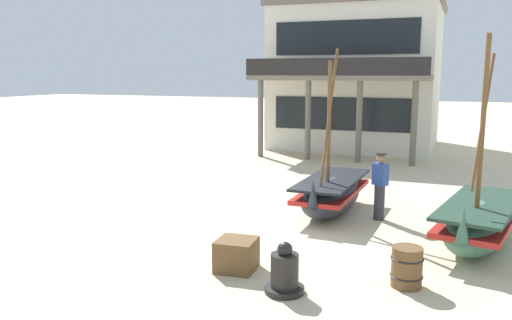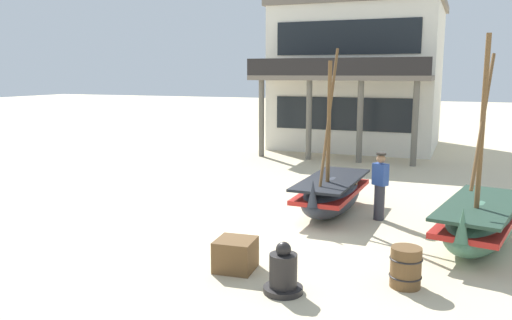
{
  "view_description": "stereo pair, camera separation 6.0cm",
  "coord_description": "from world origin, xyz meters",
  "px_view_note": "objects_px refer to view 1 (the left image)",
  "views": [
    {
      "loc": [
        4.88,
        -11.17,
        3.61
      ],
      "look_at": [
        0.0,
        1.0,
        1.4
      ],
      "focal_mm": 36.32,
      "sensor_mm": 36.0,
      "label": 1
    },
    {
      "loc": [
        4.94,
        -11.15,
        3.61
      ],
      "look_at": [
        0.0,
        1.0,
        1.4
      ],
      "focal_mm": 36.32,
      "sensor_mm": 36.0,
      "label": 2
    }
  ],
  "objects_px": {
    "fishing_boat_near_left": "(331,193)",
    "fisherman_by_hull": "(380,187)",
    "fishing_boat_centre_large": "(479,222)",
    "wooden_barrel": "(407,267)",
    "capstan_winch": "(285,273)",
    "harbor_building_main": "(358,76)",
    "cargo_crate": "(236,255)"
  },
  "relations": [
    {
      "from": "fisherman_by_hull",
      "to": "capstan_winch",
      "type": "bearing_deg",
      "value": -98.88
    },
    {
      "from": "fishing_boat_near_left",
      "to": "cargo_crate",
      "type": "distance_m",
      "value": 4.6
    },
    {
      "from": "fisherman_by_hull",
      "to": "cargo_crate",
      "type": "relative_size",
      "value": 2.41
    },
    {
      "from": "wooden_barrel",
      "to": "cargo_crate",
      "type": "bearing_deg",
      "value": -172.78
    },
    {
      "from": "fishing_boat_centre_large",
      "to": "fisherman_by_hull",
      "type": "distance_m",
      "value": 2.62
    },
    {
      "from": "fishing_boat_centre_large",
      "to": "fishing_boat_near_left",
      "type": "bearing_deg",
      "value": 157.32
    },
    {
      "from": "capstan_winch",
      "to": "fishing_boat_centre_large",
      "type": "bearing_deg",
      "value": 50.63
    },
    {
      "from": "harbor_building_main",
      "to": "fishing_boat_near_left",
      "type": "bearing_deg",
      "value": -81.64
    },
    {
      "from": "fishing_boat_centre_large",
      "to": "wooden_barrel",
      "type": "height_order",
      "value": "fishing_boat_centre_large"
    },
    {
      "from": "harbor_building_main",
      "to": "capstan_winch",
      "type": "bearing_deg",
      "value": -82.54
    },
    {
      "from": "cargo_crate",
      "to": "fisherman_by_hull",
      "type": "bearing_deg",
      "value": 66.19
    },
    {
      "from": "harbor_building_main",
      "to": "fishing_boat_centre_large",
      "type": "bearing_deg",
      "value": -69.45
    },
    {
      "from": "wooden_barrel",
      "to": "fishing_boat_centre_large",
      "type": "bearing_deg",
      "value": 66.31
    },
    {
      "from": "fishing_boat_near_left",
      "to": "fishing_boat_centre_large",
      "type": "bearing_deg",
      "value": -22.68
    },
    {
      "from": "fisherman_by_hull",
      "to": "cargo_crate",
      "type": "distance_m",
      "value": 4.82
    },
    {
      "from": "fisherman_by_hull",
      "to": "cargo_crate",
      "type": "bearing_deg",
      "value": -113.81
    },
    {
      "from": "fisherman_by_hull",
      "to": "wooden_barrel",
      "type": "relative_size",
      "value": 2.41
    },
    {
      "from": "fishing_boat_near_left",
      "to": "capstan_winch",
      "type": "bearing_deg",
      "value": -84.83
    },
    {
      "from": "fishing_boat_near_left",
      "to": "harbor_building_main",
      "type": "height_order",
      "value": "harbor_building_main"
    },
    {
      "from": "fisherman_by_hull",
      "to": "wooden_barrel",
      "type": "bearing_deg",
      "value": -75.01
    },
    {
      "from": "fisherman_by_hull",
      "to": "fishing_boat_centre_large",
      "type": "bearing_deg",
      "value": -30.09
    },
    {
      "from": "fishing_boat_centre_large",
      "to": "wooden_barrel",
      "type": "xyz_separation_m",
      "value": [
        -1.18,
        -2.7,
        -0.19
      ]
    },
    {
      "from": "fishing_boat_near_left",
      "to": "wooden_barrel",
      "type": "xyz_separation_m",
      "value": [
        2.32,
        -4.16,
        -0.17
      ]
    },
    {
      "from": "capstan_winch",
      "to": "wooden_barrel",
      "type": "xyz_separation_m",
      "value": [
        1.85,
        1.01,
        0.01
      ]
    },
    {
      "from": "fisherman_by_hull",
      "to": "cargo_crate",
      "type": "xyz_separation_m",
      "value": [
        -1.93,
        -4.38,
        -0.54
      ]
    },
    {
      "from": "fishing_boat_centre_large",
      "to": "fisherman_by_hull",
      "type": "height_order",
      "value": "fishing_boat_centre_large"
    },
    {
      "from": "fishing_boat_near_left",
      "to": "fisherman_by_hull",
      "type": "relative_size",
      "value": 2.51
    },
    {
      "from": "capstan_winch",
      "to": "harbor_building_main",
      "type": "bearing_deg",
      "value": 97.46
    },
    {
      "from": "cargo_crate",
      "to": "capstan_winch",
      "type": "bearing_deg",
      "value": -28.47
    },
    {
      "from": "fishing_boat_centre_large",
      "to": "capstan_winch",
      "type": "relative_size",
      "value": 4.98
    },
    {
      "from": "capstan_winch",
      "to": "wooden_barrel",
      "type": "distance_m",
      "value": 2.11
    },
    {
      "from": "fisherman_by_hull",
      "to": "capstan_winch",
      "type": "height_order",
      "value": "fisherman_by_hull"
    }
  ]
}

